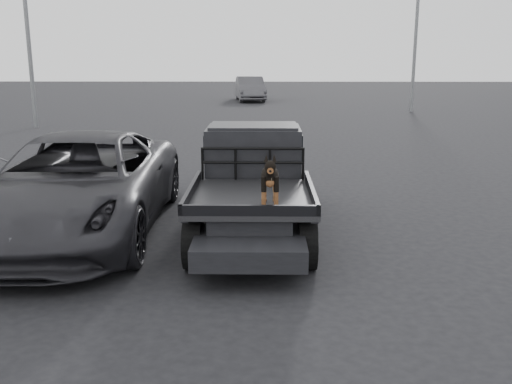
# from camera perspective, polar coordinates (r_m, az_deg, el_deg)

# --- Properties ---
(ground) EXTENTS (120.00, 120.00, 0.00)m
(ground) POSITION_cam_1_polar(r_m,az_deg,el_deg) (8.79, 4.30, -6.80)
(ground) COLOR black
(ground) RESTS_ON ground
(flatbed_ute) EXTENTS (2.00, 5.40, 0.92)m
(flatbed_ute) POSITION_cam_1_polar(r_m,az_deg,el_deg) (9.93, -0.35, -1.59)
(flatbed_ute) COLOR black
(flatbed_ute) RESTS_ON ground
(ute_cab) EXTENTS (1.72, 1.30, 0.88)m
(ute_cab) POSITION_cam_1_polar(r_m,az_deg,el_deg) (10.67, -0.25, 4.42)
(ute_cab) COLOR black
(ute_cab) RESTS_ON flatbed_ute
(headache_rack) EXTENTS (1.80, 0.08, 0.55)m
(headache_rack) POSITION_cam_1_polar(r_m,az_deg,el_deg) (9.96, -0.33, 2.80)
(headache_rack) COLOR black
(headache_rack) RESTS_ON flatbed_ute
(dog) EXTENTS (0.32, 0.60, 0.74)m
(dog) POSITION_cam_1_polar(r_m,az_deg,el_deg) (8.28, 1.40, 1.26)
(dog) COLOR black
(dog) RESTS_ON flatbed_ute
(parked_suv) EXTENTS (2.98, 6.23, 1.72)m
(parked_suv) POSITION_cam_1_polar(r_m,az_deg,el_deg) (10.36, -17.40, 0.69)
(parked_suv) COLOR #29282D
(parked_suv) RESTS_ON ground
(distant_car_a) EXTENTS (2.33, 5.10, 1.62)m
(distant_car_a) POSITION_cam_1_polar(r_m,az_deg,el_deg) (39.34, -0.60, 10.28)
(distant_car_a) COLOR #48474C
(distant_car_a) RESTS_ON ground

